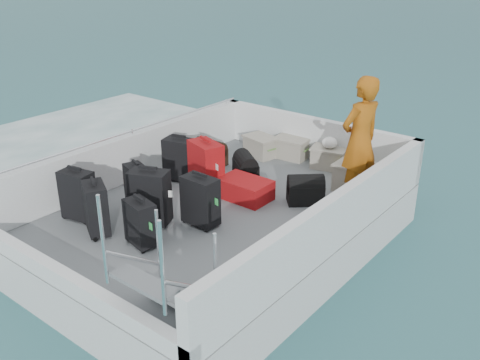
# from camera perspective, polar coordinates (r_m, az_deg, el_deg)

# --- Properties ---
(ground) EXTENTS (160.00, 160.00, 0.00)m
(ground) POSITION_cam_1_polar(r_m,az_deg,el_deg) (7.60, -2.01, -7.19)
(ground) COLOR #184A54
(ground) RESTS_ON ground
(wake_foam) EXTENTS (10.00, 10.00, 0.00)m
(wake_foam) POSITION_cam_1_polar(r_m,az_deg,el_deg) (11.04, -21.35, 1.23)
(wake_foam) COLOR white
(wake_foam) RESTS_ON ground
(ferry_hull) EXTENTS (3.60, 5.00, 0.60)m
(ferry_hull) POSITION_cam_1_polar(r_m,az_deg,el_deg) (7.45, -2.05, -5.20)
(ferry_hull) COLOR silver
(ferry_hull) RESTS_ON ground
(deck) EXTENTS (3.30, 4.70, 0.02)m
(deck) POSITION_cam_1_polar(r_m,az_deg,el_deg) (7.31, -2.08, -3.07)
(deck) COLOR slate
(deck) RESTS_ON ferry_hull
(deck_fittings) EXTENTS (3.60, 5.00, 0.90)m
(deck_fittings) POSITION_cam_1_polar(r_m,az_deg,el_deg) (6.72, -1.65, -1.93)
(deck_fittings) COLOR silver
(deck_fittings) RESTS_ON deck
(suitcase_0) EXTENTS (0.47, 0.33, 0.67)m
(suitcase_0) POSITION_cam_1_polar(r_m,az_deg,el_deg) (7.18, -16.90, -1.62)
(suitcase_0) COLOR black
(suitcase_0) RESTS_ON deck
(suitcase_1) EXTENTS (0.46, 0.35, 0.61)m
(suitcase_1) POSITION_cam_1_polar(r_m,az_deg,el_deg) (7.31, -10.88, -0.79)
(suitcase_1) COLOR black
(suitcase_1) RESTS_ON deck
(suitcase_2) EXTENTS (0.51, 0.39, 0.66)m
(suitcase_2) POSITION_cam_1_polar(r_m,az_deg,el_deg) (8.11, -6.45, 2.15)
(suitcase_2) COLOR black
(suitcase_2) RESTS_ON deck
(suitcase_3) EXTENTS (0.50, 0.42, 0.65)m
(suitcase_3) POSITION_cam_1_polar(r_m,az_deg,el_deg) (6.77, -15.09, -3.03)
(suitcase_3) COLOR black
(suitcase_3) RESTS_ON deck
(suitcase_4) EXTENTS (0.57, 0.46, 0.72)m
(suitcase_4) POSITION_cam_1_polar(r_m,az_deg,el_deg) (6.85, -9.59, -1.89)
(suitcase_4) COLOR black
(suitcase_4) RESTS_ON deck
(suitcase_5) EXTENTS (0.60, 0.46, 0.73)m
(suitcase_5) POSITION_cam_1_polar(r_m,az_deg,el_deg) (7.73, -3.65, 1.46)
(suitcase_5) COLOR #A30C17
(suitcase_5) RESTS_ON deck
(suitcase_6) EXTENTS (0.45, 0.32, 0.57)m
(suitcase_6) POSITION_cam_1_polar(r_m,az_deg,el_deg) (6.40, -10.56, -4.60)
(suitcase_6) COLOR black
(suitcase_6) RESTS_ON deck
(suitcase_7) EXTENTS (0.47, 0.27, 0.65)m
(suitcase_7) POSITION_cam_1_polar(r_m,az_deg,el_deg) (6.75, -4.25, -2.30)
(suitcase_7) COLOR black
(suitcase_7) RESTS_ON deck
(suitcase_8) EXTENTS (0.72, 0.48, 0.28)m
(suitcase_8) POSITION_cam_1_polar(r_m,az_deg,el_deg) (7.52, 0.53, -0.97)
(suitcase_8) COLOR #A30C17
(suitcase_8) RESTS_ON deck
(duffel_0) EXTENTS (0.54, 0.31, 0.32)m
(duffel_0) POSITION_cam_1_polar(r_m,az_deg,el_deg) (8.75, -3.19, 2.71)
(duffel_0) COLOR black
(duffel_0) RESTS_ON deck
(duffel_1) EXTENTS (0.58, 0.54, 0.32)m
(duffel_1) POSITION_cam_1_polar(r_m,az_deg,el_deg) (8.16, 0.60, 1.16)
(duffel_1) COLOR black
(duffel_1) RESTS_ON deck
(duffel_2) EXTENTS (0.57, 0.55, 0.32)m
(duffel_2) POSITION_cam_1_polar(r_m,az_deg,el_deg) (7.44, 6.99, -1.29)
(duffel_2) COLOR black
(duffel_2) RESTS_ON deck
(crate_0) EXTENTS (0.59, 0.47, 0.32)m
(crate_0) POSITION_cam_1_polar(r_m,az_deg,el_deg) (9.09, 2.23, 3.53)
(crate_0) COLOR #9D9788
(crate_0) RESTS_ON deck
(crate_1) EXTENTS (0.56, 0.41, 0.32)m
(crate_1) POSITION_cam_1_polar(r_m,az_deg,el_deg) (9.04, 5.49, 3.33)
(crate_1) COLOR #9D9788
(crate_1) RESTS_ON deck
(crate_2) EXTENTS (0.58, 0.47, 0.31)m
(crate_2) POSITION_cam_1_polar(r_m,az_deg,el_deg) (8.70, 9.42, 2.25)
(crate_2) COLOR #9D9788
(crate_2) RESTS_ON deck
(crate_3) EXTENTS (0.65, 0.46, 0.38)m
(crate_3) POSITION_cam_1_polar(r_m,az_deg,el_deg) (7.91, 12.51, 0.08)
(crate_3) COLOR #9D9788
(crate_3) RESTS_ON deck
(yellow_bag) EXTENTS (0.28, 0.26, 0.22)m
(yellow_bag) POSITION_cam_1_polar(r_m,az_deg,el_deg) (8.46, 11.07, 1.18)
(yellow_bag) COLOR yellow
(yellow_bag) RESTS_ON deck
(white_bag) EXTENTS (0.24, 0.24, 0.18)m
(white_bag) POSITION_cam_1_polar(r_m,az_deg,el_deg) (8.61, 9.52, 3.77)
(white_bag) COLOR white
(white_bag) RESTS_ON crate_2
(passenger) EXTENTS (0.60, 0.75, 1.76)m
(passenger) POSITION_cam_1_polar(r_m,az_deg,el_deg) (7.39, 12.65, 4.15)
(passenger) COLOR orange
(passenger) RESTS_ON deck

